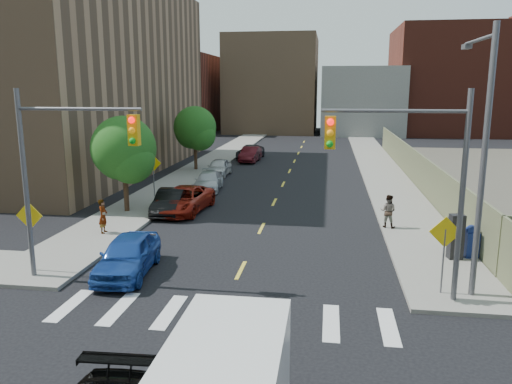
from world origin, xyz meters
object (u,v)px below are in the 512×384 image
(parked_car_silver, at_px, (208,181))
(pedestrian_east, at_px, (388,211))
(parked_car_grey, at_px, (250,152))
(parked_car_blue, at_px, (128,255))
(parked_car_white, at_px, (219,167))
(mailbox, at_px, (471,242))
(parked_car_maroon, at_px, (250,154))
(parked_car_red, at_px, (184,200))
(payphone, at_px, (456,237))
(pedestrian_west, at_px, (103,216))
(parked_car_black, at_px, (171,202))

(parked_car_silver, xyz_separation_m, pedestrian_east, (11.26, -8.45, 0.35))
(parked_car_grey, bearing_deg, parked_car_blue, -88.59)
(parked_car_white, relative_size, mailbox, 3.00)
(parked_car_maroon, bearing_deg, parked_car_blue, -87.46)
(parked_car_grey, bearing_deg, parked_car_white, -94.64)
(parked_car_white, relative_size, parked_car_maroon, 0.92)
(parked_car_white, bearing_deg, parked_car_red, -86.84)
(parked_car_maroon, distance_m, payphone, 29.64)
(payphone, xyz_separation_m, pedestrian_west, (-15.85, 1.41, -0.10))
(parked_car_blue, relative_size, payphone, 2.40)
(mailbox, bearing_deg, parked_car_silver, 127.70)
(parked_car_black, height_order, pedestrian_west, pedestrian_west)
(parked_car_grey, bearing_deg, parked_car_black, -91.63)
(parked_car_red, relative_size, mailbox, 3.88)
(pedestrian_east, bearing_deg, parked_car_silver, -16.35)
(mailbox, height_order, payphone, payphone)
(parked_car_grey, height_order, pedestrian_west, pedestrian_west)
(parked_car_silver, relative_size, parked_car_maroon, 1.00)
(parked_car_blue, height_order, parked_car_white, parked_car_blue)
(parked_car_red, height_order, pedestrian_west, pedestrian_west)
(parked_car_white, distance_m, mailbox, 23.49)
(payphone, relative_size, pedestrian_east, 1.12)
(pedestrian_west, relative_size, pedestrian_east, 1.00)
(mailbox, bearing_deg, parked_car_black, 147.77)
(parked_car_maroon, bearing_deg, mailbox, -60.64)
(parked_car_silver, bearing_deg, parked_car_red, -94.20)
(parked_car_grey, distance_m, pedestrian_east, 26.69)
(mailbox, bearing_deg, parked_car_blue, -176.04)
(parked_car_maroon, distance_m, pedestrian_west, 25.57)
(parked_car_grey, bearing_deg, mailbox, -63.47)
(parked_car_silver, relative_size, pedestrian_east, 2.62)
(payphone, xyz_separation_m, pedestrian_east, (-2.20, 4.41, -0.10))
(parked_car_black, distance_m, mailbox, 15.80)
(payphone, bearing_deg, parked_car_blue, -174.78)
(pedestrian_west, height_order, pedestrian_east, pedestrian_east)
(parked_car_black, xyz_separation_m, pedestrian_east, (11.80, -1.67, 0.29))
(parked_car_silver, height_order, payphone, payphone)
(parked_car_grey, xyz_separation_m, pedestrian_west, (-2.83, -27.39, 0.28))
(parked_car_grey, bearing_deg, parked_car_red, -90.09)
(parked_car_red, bearing_deg, parked_car_white, 97.94)
(mailbox, bearing_deg, parked_car_red, 145.43)
(parked_car_blue, bearing_deg, parked_car_grey, 85.19)
(parked_car_maroon, distance_m, mailbox, 29.69)
(parked_car_red, bearing_deg, pedestrian_west, -110.87)
(parked_car_black, bearing_deg, parked_car_blue, -86.63)
(parked_car_blue, distance_m, pedestrian_west, 5.61)
(parked_car_black, height_order, pedestrian_east, pedestrian_east)
(parked_car_red, xyz_separation_m, parked_car_maroon, (0.68, 20.27, -0.00))
(mailbox, distance_m, pedestrian_east, 5.04)
(parked_car_silver, relative_size, payphone, 2.35)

